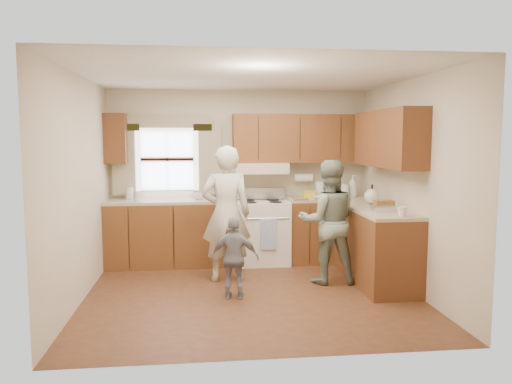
{
  "coord_description": "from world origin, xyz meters",
  "views": [
    {
      "loc": [
        -0.58,
        -5.63,
        1.81
      ],
      "look_at": [
        0.1,
        0.4,
        1.15
      ],
      "focal_mm": 35.0,
      "sensor_mm": 36.0,
      "label": 1
    }
  ],
  "objects": [
    {
      "name": "stove",
      "position": [
        0.3,
        1.44,
        0.47
      ],
      "size": [
        0.76,
        0.67,
        1.07
      ],
      "color": "silver",
      "rests_on": "ground"
    },
    {
      "name": "room",
      "position": [
        0.0,
        0.0,
        1.25
      ],
      "size": [
        3.8,
        3.8,
        3.8
      ],
      "color": "#4B2517",
      "rests_on": "ground"
    },
    {
      "name": "kitchen_fixtures",
      "position": [
        0.62,
        1.08,
        0.84
      ],
      "size": [
        3.8,
        2.25,
        2.15
      ],
      "color": "#42210E",
      "rests_on": "ground"
    },
    {
      "name": "child",
      "position": [
        -0.2,
        -0.15,
        0.47
      ],
      "size": [
        0.58,
        0.31,
        0.93
      ],
      "primitive_type": "imported",
      "rotation": [
        0.0,
        0.0,
        2.99
      ],
      "color": "gray",
      "rests_on": "ground"
    },
    {
      "name": "woman_left",
      "position": [
        -0.26,
        0.58,
        0.86
      ],
      "size": [
        0.63,
        0.42,
        1.72
      ],
      "primitive_type": "imported",
      "rotation": [
        0.0,
        0.0,
        3.13
      ],
      "color": "beige",
      "rests_on": "ground"
    },
    {
      "name": "woman_right",
      "position": [
        1.0,
        0.36,
        0.77
      ],
      "size": [
        0.79,
        0.63,
        1.54
      ],
      "primitive_type": "imported",
      "rotation": [
        0.0,
        0.0,
        3.08
      ],
      "color": "#2C483B",
      "rests_on": "ground"
    }
  ]
}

